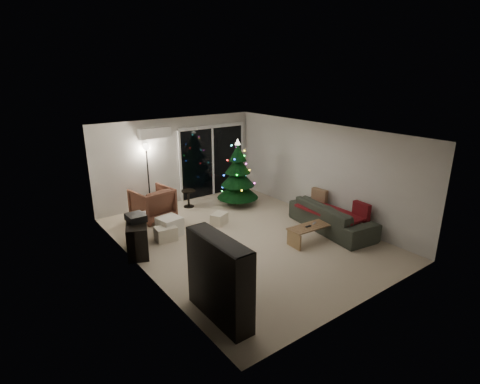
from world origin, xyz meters
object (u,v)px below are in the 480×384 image
(coffee_table, at_px, (312,233))
(christmas_tree, at_px, (238,172))
(bookshelf, at_px, (210,282))
(armchair, at_px, (153,204))
(sofa, at_px, (332,217))
(media_cabinet, at_px, (137,236))

(coffee_table, relative_size, christmas_tree, 0.64)
(bookshelf, xyz_separation_m, armchair, (1.03, 4.50, -0.26))
(armchair, xyz_separation_m, sofa, (3.27, -3.26, -0.09))
(armchair, bearing_deg, media_cabinet, 47.56)
(media_cabinet, relative_size, christmas_tree, 0.58)
(media_cabinet, height_order, christmas_tree, christmas_tree)
(bookshelf, bearing_deg, christmas_tree, 42.00)
(coffee_table, height_order, christmas_tree, christmas_tree)
(sofa, distance_m, christmas_tree, 3.02)
(armchair, xyz_separation_m, christmas_tree, (2.48, -0.41, 0.54))
(media_cabinet, xyz_separation_m, coffee_table, (3.44, -1.91, -0.16))
(bookshelf, bearing_deg, armchair, 69.73)
(coffee_table, distance_m, christmas_tree, 3.12)
(armchair, distance_m, christmas_tree, 2.57)
(bookshelf, height_order, sofa, bookshelf)
(media_cabinet, bearing_deg, christmas_tree, 39.18)
(sofa, xyz_separation_m, christmas_tree, (-0.79, 2.85, 0.63))
(sofa, bearing_deg, christmas_tree, 23.44)
(media_cabinet, relative_size, coffee_table, 0.92)
(bookshelf, distance_m, sofa, 4.49)
(coffee_table, bearing_deg, christmas_tree, 91.99)
(bookshelf, xyz_separation_m, sofa, (4.30, 1.24, -0.35))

